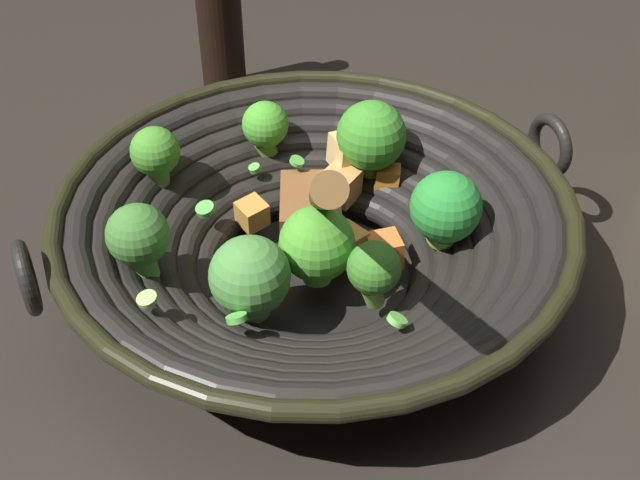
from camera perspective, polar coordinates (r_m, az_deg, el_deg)
ground_plane at (r=0.66m, az=-0.35°, el=-3.05°), size 4.00×4.00×0.00m
wok at (r=0.62m, az=-0.38°, el=0.78°), size 0.40×0.43×0.24m
soy_sauce_bottle at (r=0.88m, az=-7.06°, el=14.86°), size 0.05×0.05×0.19m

